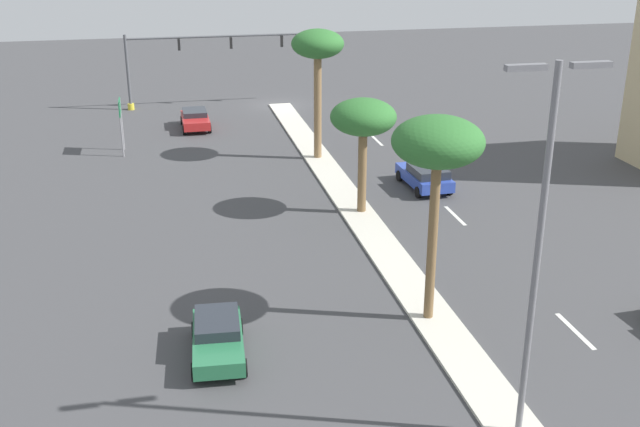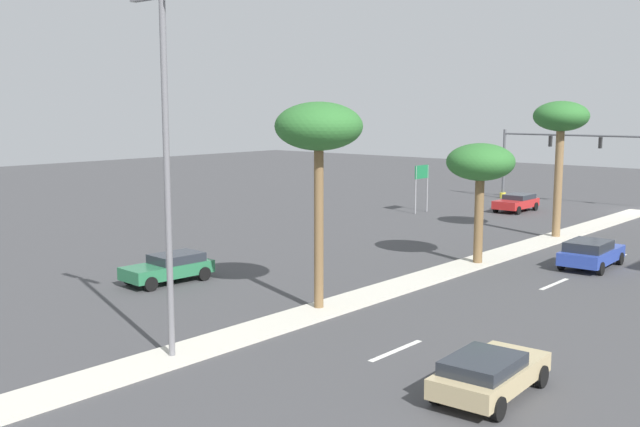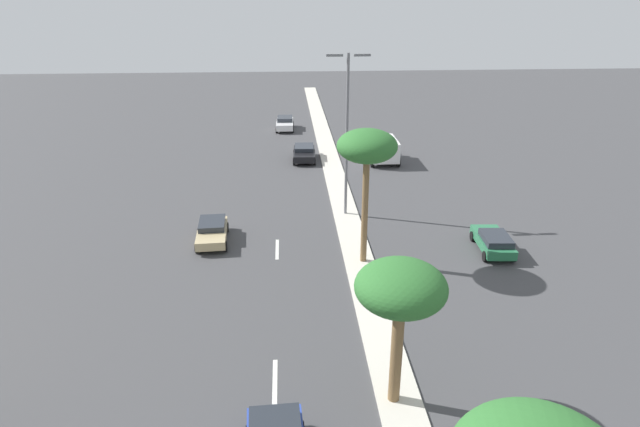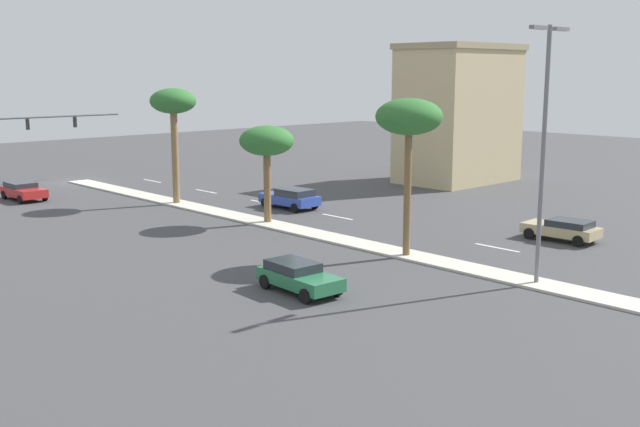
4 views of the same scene
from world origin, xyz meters
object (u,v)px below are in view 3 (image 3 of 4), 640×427
sedan_green_center (493,241)px  street_lamp_mid (347,125)px  sedan_white_outboard (285,123)px  sedan_tan_far (212,231)px  sedan_black_inboard (304,153)px  box_truck (383,149)px  palm_tree_trailing (401,290)px  palm_tree_center (367,149)px

sedan_green_center → street_lamp_mid: bearing=142.7°
sedan_white_outboard → sedan_tan_far: bearing=-99.3°
sedan_green_center → sedan_black_inboard: size_ratio=0.98×
sedan_tan_far → sedan_white_outboard: size_ratio=0.99×
sedan_white_outboard → sedan_black_inboard: size_ratio=1.01×
street_lamp_mid → box_truck: size_ratio=2.12×
palm_tree_trailing → sedan_black_inboard: palm_tree_trailing is taller
sedan_black_inboard → box_truck: (7.40, -0.89, 0.53)m
palm_tree_center → box_truck: size_ratio=1.51×
street_lamp_mid → sedan_green_center: size_ratio=2.69×
palm_tree_trailing → sedan_tan_far: bearing=120.1°
street_lamp_mid → sedan_black_inboard: street_lamp_mid is taller
sedan_tan_far → sedan_black_inboard: size_ratio=1.00×
sedan_tan_far → box_truck: bearing=49.8°
street_lamp_mid → sedan_green_center: street_lamp_mid is taller
palm_tree_center → sedan_green_center: (8.27, 0.89, -6.36)m
sedan_tan_far → box_truck: size_ratio=0.80×
sedan_green_center → palm_tree_trailing: bearing=-124.5°
palm_tree_trailing → street_lamp_mid: street_lamp_mid is taller
sedan_green_center → sedan_black_inboard: (-11.00, 20.22, 0.01)m
sedan_green_center → box_truck: size_ratio=0.79×
palm_tree_trailing → sedan_black_inboard: size_ratio=1.41×
street_lamp_mid → palm_tree_center: bearing=-88.0°
palm_tree_center → street_lamp_mid: street_lamp_mid is taller
street_lamp_mid → sedan_white_outboard: (-4.23, 25.96, -5.85)m
box_truck → sedan_white_outboard: bearing=124.9°
sedan_tan_far → box_truck: (14.04, 16.61, 0.56)m
sedan_tan_far → sedan_white_outboard: sedan_white_outboard is taller
sedan_black_inboard → sedan_tan_far: bearing=-110.8°
palm_tree_trailing → sedan_tan_far: palm_tree_trailing is taller
sedan_tan_far → palm_tree_center: bearing=-21.0°
sedan_green_center → box_truck: bearing=100.6°
sedan_white_outboard → sedan_black_inboard: sedan_white_outboard is taller
sedan_black_inboard → box_truck: bearing=-6.9°
sedan_white_outboard → sedan_black_inboard: (1.77, -12.24, -0.04)m
sedan_green_center → sedan_white_outboard: 34.88m
palm_tree_trailing → box_truck: bearing=80.9°
palm_tree_trailing → sedan_green_center: bearing=55.5°
palm_tree_center → box_truck: 21.54m
sedan_black_inboard → palm_tree_center: bearing=-82.6°
palm_tree_center → street_lamp_mid: size_ratio=0.71×
palm_tree_trailing → palm_tree_center: (0.44, 11.77, 1.95)m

